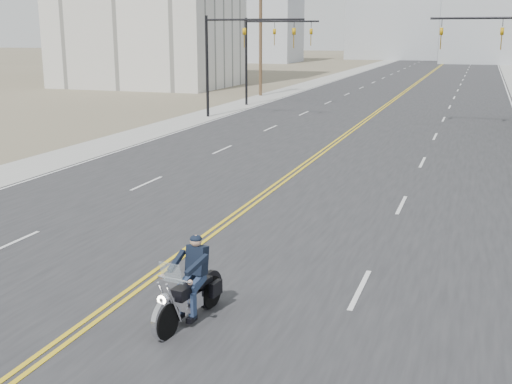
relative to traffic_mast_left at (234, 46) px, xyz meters
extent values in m
plane|color=#776D56|center=(8.98, -32.00, -4.94)|extent=(400.00, 400.00, 0.00)
cube|color=#303033|center=(8.98, 38.00, -4.93)|extent=(20.00, 200.00, 0.01)
cube|color=#A5A5A0|center=(-2.52, 38.00, -4.93)|extent=(3.00, 200.00, 0.01)
cylinder|color=black|center=(-2.02, 0.00, -1.44)|extent=(0.20, 0.20, 7.00)
cylinder|color=black|center=(1.48, 0.00, 1.76)|extent=(7.00, 0.14, 0.14)
imported|color=#BF8C0C|center=(0.78, 0.00, 1.11)|extent=(0.21, 0.26, 1.30)
imported|color=#BF8C0C|center=(4.28, 0.00, 1.11)|extent=(0.21, 0.26, 1.30)
cylinder|color=black|center=(16.48, 0.00, 1.76)|extent=(7.00, 0.14, 0.14)
imported|color=#BF8C0C|center=(17.18, 0.00, 1.11)|extent=(0.21, 0.26, 1.30)
imported|color=#BF8C0C|center=(13.68, 0.00, 1.11)|extent=(0.21, 0.26, 1.30)
cylinder|color=black|center=(-2.02, 8.00, -1.44)|extent=(0.20, 0.20, 7.00)
cylinder|color=black|center=(0.98, 8.00, 1.76)|extent=(6.00, 0.14, 0.14)
imported|color=#BF8C0C|center=(0.38, 8.00, 1.11)|extent=(0.21, 0.26, 1.30)
imported|color=#BF8C0C|center=(3.38, 8.00, 1.11)|extent=(0.21, 0.26, 1.30)
cylinder|color=brown|center=(-3.52, 16.00, 0.31)|extent=(0.30, 0.30, 10.50)
cube|color=#B7BCC6|center=(-26.02, 83.00, 6.06)|extent=(14.00, 12.00, 22.00)
cube|color=#ADB2B7|center=(16.98, 93.00, 2.06)|extent=(18.00, 14.00, 14.00)
cube|color=#ADB2B7|center=(-41.02, 98.00, 3.06)|extent=(12.00, 12.00, 16.00)
camera|label=1|loc=(16.29, -42.03, 0.94)|focal=45.00mm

